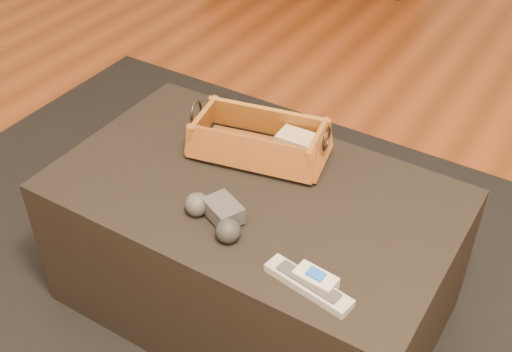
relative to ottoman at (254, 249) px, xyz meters
The scene contains 9 objects.
floor 0.23m from the ottoman, 85.50° to the right, with size 5.00×5.50×0.01m, color brown.
area_rug 0.22m from the ottoman, 90.00° to the right, with size 2.60×2.00×0.01m, color black.
ottoman is the anchor object (origin of this frame).
tv_remote 0.27m from the ottoman, 124.66° to the left, with size 0.19×0.04×0.02m, color black.
cloth_bundle 0.30m from the ottoman, 81.77° to the left, with size 0.10×0.07×0.05m, color tan.
wicker_basket 0.29m from the ottoman, 115.82° to the left, with size 0.39×0.25×0.13m.
game_controller 0.28m from the ottoman, 90.79° to the right, with size 0.18×0.13×0.06m.
silver_remote 0.41m from the ottoman, 38.89° to the right, with size 0.21×0.08×0.02m.
cream_gadget 0.41m from the ottoman, 35.84° to the right, with size 0.09×0.05×0.03m.
Camera 1 is at (0.65, -1.01, 1.44)m, focal length 45.00 mm.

